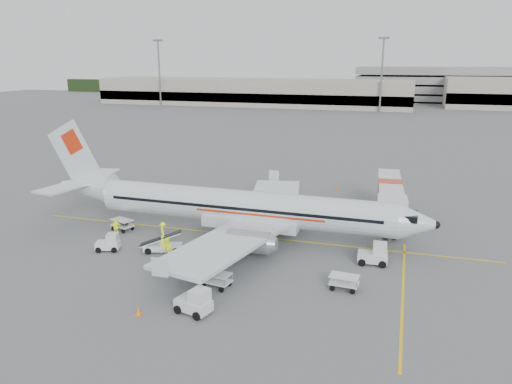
# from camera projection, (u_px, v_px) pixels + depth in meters

# --- Properties ---
(ground) EXTENTS (360.00, 360.00, 0.00)m
(ground) POSITION_uv_depth(u_px,v_px,m) (250.00, 236.00, 46.95)
(ground) COLOR #56595B
(stripe_lead) EXTENTS (44.00, 0.20, 0.01)m
(stripe_lead) POSITION_uv_depth(u_px,v_px,m) (250.00, 236.00, 46.95)
(stripe_lead) COLOR yellow
(stripe_lead) RESTS_ON ground
(stripe_cross) EXTENTS (0.20, 20.00, 0.01)m
(stripe_cross) POSITION_uv_depth(u_px,v_px,m) (403.00, 293.00, 35.65)
(stripe_cross) COLOR yellow
(stripe_cross) RESTS_ON ground
(terminal_west) EXTENTS (110.00, 22.00, 9.00)m
(terminal_west) POSITION_uv_depth(u_px,v_px,m) (252.00, 92.00, 177.10)
(terminal_west) COLOR gray
(terminal_west) RESTS_ON ground
(parking_garage) EXTENTS (62.00, 24.00, 14.00)m
(parking_garage) POSITION_uv_depth(u_px,v_px,m) (442.00, 83.00, 186.05)
(parking_garage) COLOR slate
(parking_garage) RESTS_ON ground
(treeline) EXTENTS (300.00, 3.00, 6.00)m
(treeline) POSITION_uv_depth(u_px,v_px,m) (376.00, 91.00, 207.93)
(treeline) COLOR black
(treeline) RESTS_ON ground
(mast_west) EXTENTS (3.20, 1.20, 22.00)m
(mast_west) POSITION_uv_depth(u_px,v_px,m) (159.00, 73.00, 172.68)
(mast_west) COLOR slate
(mast_west) RESTS_ON ground
(mast_center) EXTENTS (3.20, 1.20, 22.00)m
(mast_center) POSITION_uv_depth(u_px,v_px,m) (382.00, 76.00, 151.76)
(mast_center) COLOR slate
(mast_center) RESTS_ON ground
(aircraft) EXTENTS (37.13, 29.35, 10.10)m
(aircraft) POSITION_uv_depth(u_px,v_px,m) (243.00, 185.00, 45.39)
(aircraft) COLOR silver
(aircraft) RESTS_ON ground
(jet_bridge) EXTENTS (4.08, 16.10, 4.18)m
(jet_bridge) POSITION_uv_depth(u_px,v_px,m) (389.00, 201.00, 51.03)
(jet_bridge) COLOR silver
(jet_bridge) RESTS_ON ground
(belt_loader) EXTENTS (4.63, 2.84, 2.35)m
(belt_loader) POSITION_uv_depth(u_px,v_px,m) (163.00, 239.00, 42.94)
(belt_loader) COLOR silver
(belt_loader) RESTS_ON ground
(tug_fore) EXTENTS (2.44, 1.48, 1.83)m
(tug_fore) POSITION_uv_depth(u_px,v_px,m) (373.00, 253.00, 40.42)
(tug_fore) COLOR silver
(tug_fore) RESTS_ON ground
(tug_mid) EXTENTS (2.60, 1.91, 1.80)m
(tug_mid) POSITION_uv_depth(u_px,v_px,m) (193.00, 300.00, 32.62)
(tug_mid) COLOR silver
(tug_mid) RESTS_ON ground
(tug_aft) EXTENTS (2.24, 1.69, 1.54)m
(tug_aft) POSITION_uv_depth(u_px,v_px,m) (108.00, 242.00, 43.28)
(tug_aft) COLOR silver
(tug_aft) RESTS_ON ground
(cart_loaded_a) EXTENTS (2.61, 2.00, 1.20)m
(cart_loaded_a) POSITION_uv_depth(u_px,v_px,m) (210.00, 249.00, 42.13)
(cart_loaded_a) COLOR silver
(cart_loaded_a) RESTS_ON ground
(cart_loaded_b) EXTENTS (2.45, 1.90, 1.12)m
(cart_loaded_b) POSITION_uv_depth(u_px,v_px,m) (122.00, 225.00, 48.40)
(cart_loaded_b) COLOR silver
(cart_loaded_b) RESTS_ON ground
(cart_empty_a) EXTENTS (2.34, 1.61, 1.13)m
(cart_empty_a) POSITION_uv_depth(u_px,v_px,m) (216.00, 280.00, 36.35)
(cart_empty_a) COLOR silver
(cart_empty_a) RESTS_ON ground
(cart_empty_b) EXTENTS (2.18, 1.39, 1.09)m
(cart_empty_b) POSITION_uv_depth(u_px,v_px,m) (344.00, 282.00, 36.03)
(cart_empty_b) COLOR silver
(cart_empty_b) RESTS_ON ground
(cone_nose) EXTENTS (0.43, 0.43, 0.71)m
(cone_nose) POSITION_uv_depth(u_px,v_px,m) (389.00, 232.00, 47.01)
(cone_nose) COLOR orange
(cone_nose) RESTS_ON ground
(cone_port) EXTENTS (0.34, 0.34, 0.56)m
(cone_port) POSITION_uv_depth(u_px,v_px,m) (337.00, 187.00, 63.60)
(cone_port) COLOR orange
(cone_port) RESTS_ON ground
(cone_stbd) EXTENTS (0.41, 0.41, 0.67)m
(cone_stbd) POSITION_uv_depth(u_px,v_px,m) (138.00, 310.00, 32.48)
(cone_stbd) COLOR orange
(cone_stbd) RESTS_ON ground
(crew_a) EXTENTS (0.68, 0.55, 1.63)m
(crew_a) POSITION_uv_depth(u_px,v_px,m) (163.00, 244.00, 42.66)
(crew_a) COLOR #ECFF25
(crew_a) RESTS_ON ground
(crew_b) EXTENTS (1.14, 1.13, 1.86)m
(crew_b) POSITION_uv_depth(u_px,v_px,m) (168.00, 249.00, 41.40)
(crew_b) COLOR #ECFF25
(crew_b) RESTS_ON ground
(crew_c) EXTENTS (1.05, 1.21, 1.62)m
(crew_c) POSITION_uv_depth(u_px,v_px,m) (163.00, 231.00, 46.03)
(crew_c) COLOR #ECFF25
(crew_c) RESTS_ON ground
(crew_d) EXTENTS (1.04, 0.93, 1.70)m
(crew_d) POSITION_uv_depth(u_px,v_px,m) (116.00, 227.00, 46.82)
(crew_d) COLOR #ECFF25
(crew_d) RESTS_ON ground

